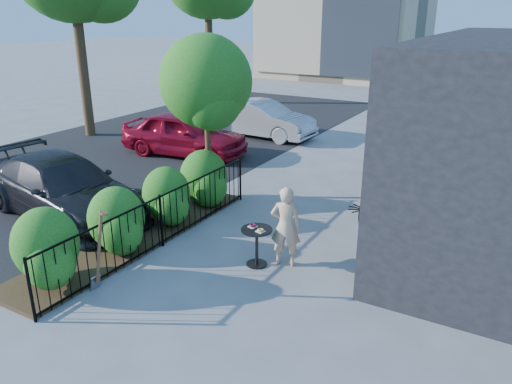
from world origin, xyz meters
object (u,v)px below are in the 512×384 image
Objects in this scene: car_silver at (262,119)px; car_darkgrey at (63,188)px; car_red at (184,134)px; patio_tree at (207,87)px; shovel at (98,256)px; woman at (286,226)px; cafe_table at (257,240)px.

car_darkgrey is (-0.20, -8.90, 0.02)m from car_silver.
patio_tree is at bearing -139.60° from car_red.
shovel is at bearing -161.61° from car_silver.
patio_tree is at bearing 101.93° from shovel.
shovel is 0.33× the size of car_darkgrey.
car_silver is (-2.98, 10.87, -0.02)m from shovel.
woman is at bearing -34.54° from patio_tree.
shovel is at bearing 30.09° from woman.
cafe_table is 7.83m from car_red.
woman reaches higher than car_red.
car_darkgrey is (-4.97, -0.14, 0.18)m from cafe_table.
car_darkgrey is at bearing -12.51° from woman.
woman reaches higher than car_darkgrey.
car_darkgrey reaches higher than cafe_table.
shovel reaches higher than car_red.
car_darkgrey is (-5.41, -0.43, -0.08)m from woman.
shovel is 3.74m from car_darkgrey.
cafe_table is 0.16× the size of car_darkgrey.
cafe_table is 0.51× the size of woman.
car_red reaches higher than car_silver.
car_red is (-2.97, 2.83, -2.06)m from patio_tree.
patio_tree reaches higher than shovel.
patio_tree is 5.06× the size of cafe_table.
patio_tree is 0.98× the size of car_silver.
patio_tree reaches higher than car_darkgrey.
car_silver is (-2.00, 6.26, -2.10)m from patio_tree.
patio_tree is 2.54× the size of shovel.
woman is 0.99× the size of shovel.
car_silver is (-4.77, 8.75, 0.16)m from cafe_table.
shovel is (0.98, -4.62, -2.08)m from patio_tree.
shovel is 8.43m from car_red.
shovel is at bearing -78.07° from patio_tree.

